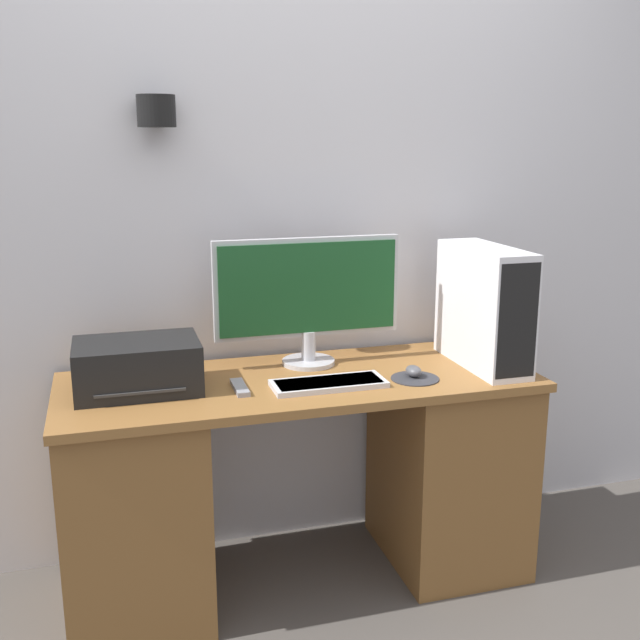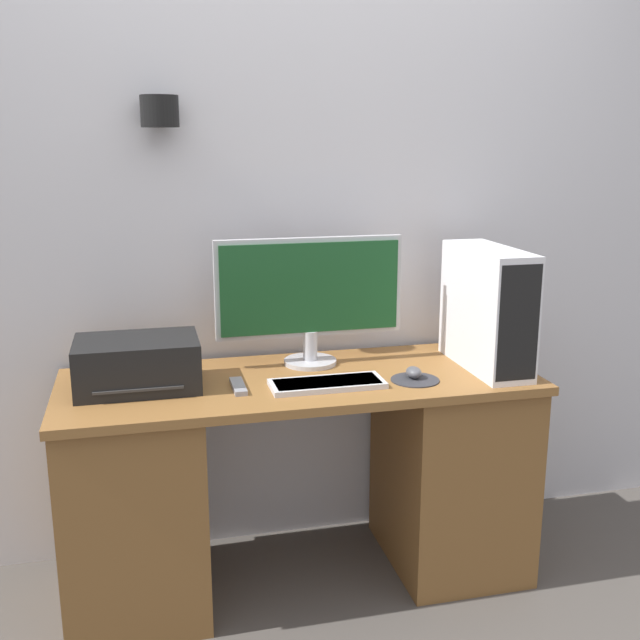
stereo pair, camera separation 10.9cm
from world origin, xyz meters
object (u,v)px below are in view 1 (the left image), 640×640
Objects in this scene: keyboard at (329,383)px; remote_control at (240,387)px; mouse at (414,371)px; printer at (137,366)px; computer_tower at (484,307)px; monitor at (308,293)px.

keyboard reaches higher than remote_control.
printer reaches higher than mouse.
remote_control is at bearing -15.54° from printer.
printer is at bearing 177.32° from computer_tower.
remote_control is at bearing 170.68° from keyboard.
mouse reaches higher than remote_control.
keyboard is at bearing -12.61° from printer.
keyboard is 0.30m from mouse.
computer_tower is (0.59, -0.18, -0.05)m from monitor.
remote_control is (-0.88, -0.03, -0.20)m from computer_tower.
monitor is 4.28× the size of remote_control.
keyboard is at bearing -178.72° from mouse.
computer_tower is at bearing 13.64° from mouse.
computer_tower is 1.17× the size of printer.
monitor reaches higher than mouse.
computer_tower is (0.60, 0.08, 0.20)m from keyboard.
mouse is at bearing -166.36° from computer_tower.
keyboard is at bearing -172.54° from computer_tower.
computer_tower is 0.91m from remote_control.
monitor is 0.62m from computer_tower.
mouse reaches higher than keyboard.
printer reaches higher than keyboard.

